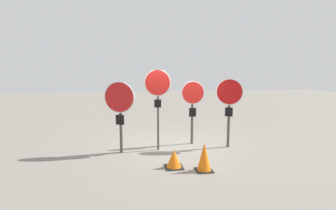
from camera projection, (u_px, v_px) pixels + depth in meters
ground_plane at (177, 146)px, 8.63m from camera, size 40.00×40.00×0.00m
stop_sign_0 at (120, 104)px, 7.78m from camera, size 0.89×0.35×2.18m
stop_sign_1 at (158, 91)px, 7.97m from camera, size 0.79×0.27×2.53m
stop_sign_2 at (193, 102)px, 8.71m from camera, size 0.77×0.17×2.14m
stop_sign_3 at (229, 100)px, 8.32m from camera, size 0.77×0.39×2.24m
traffic_cone_0 at (174, 159)px, 6.79m from camera, size 0.47×0.47×0.47m
traffic_cone_1 at (204, 157)px, 6.56m from camera, size 0.42×0.42×0.73m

